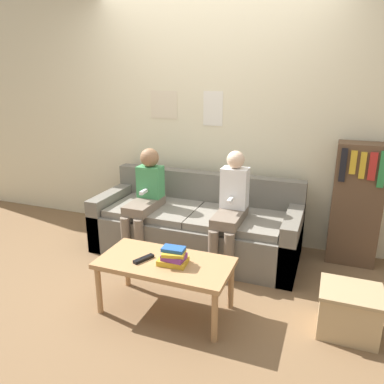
# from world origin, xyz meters

# --- Properties ---
(ground_plane) EXTENTS (10.00, 10.00, 0.00)m
(ground_plane) POSITION_xyz_m (0.00, 0.00, 0.00)
(ground_plane) COLOR brown
(wall_back) EXTENTS (8.00, 0.07, 2.60)m
(wall_back) POSITION_xyz_m (-0.00, 1.02, 1.30)
(wall_back) COLOR beige
(wall_back) RESTS_ON ground_plane
(couch) EXTENTS (2.01, 0.81, 0.75)m
(couch) POSITION_xyz_m (0.00, 0.52, 0.26)
(couch) COLOR #6B665B
(couch) RESTS_ON ground_plane
(coffee_table) EXTENTS (0.98, 0.49, 0.42)m
(coffee_table) POSITION_xyz_m (0.13, -0.52, 0.37)
(coffee_table) COLOR #AD7F51
(coffee_table) RESTS_ON ground_plane
(person_left) EXTENTS (0.24, 0.56, 1.03)m
(person_left) POSITION_xyz_m (-0.47, 0.33, 0.59)
(person_left) COLOR #756656
(person_left) RESTS_ON ground_plane
(person_right) EXTENTS (0.24, 0.56, 1.07)m
(person_right) POSITION_xyz_m (0.39, 0.33, 0.59)
(person_right) COLOR #756656
(person_right) RESTS_ON ground_plane
(tv_remote) EXTENTS (0.11, 0.17, 0.02)m
(tv_remote) POSITION_xyz_m (-0.02, -0.56, 0.43)
(tv_remote) COLOR black
(tv_remote) RESTS_ON coffee_table
(book_stack) EXTENTS (0.21, 0.17, 0.13)m
(book_stack) POSITION_xyz_m (0.21, -0.53, 0.47)
(book_stack) COLOR gold
(book_stack) RESTS_ON coffee_table
(bookshelf) EXTENTS (0.43, 0.27, 1.14)m
(bookshelf) POSITION_xyz_m (1.45, 0.84, 0.58)
(bookshelf) COLOR brown
(bookshelf) RESTS_ON ground_plane
(storage_box) EXTENTS (0.41, 0.36, 0.33)m
(storage_box) POSITION_xyz_m (1.41, -0.29, 0.17)
(storage_box) COLOR tan
(storage_box) RESTS_ON ground_plane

